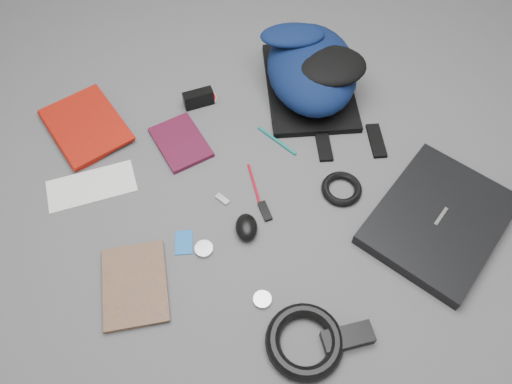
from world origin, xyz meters
name	(u,v)px	position (x,y,z in m)	size (l,w,h in m)	color
ground	(256,196)	(0.00, 0.00, 0.00)	(4.00, 4.00, 0.00)	#4F4F51
backpack	(312,68)	(0.34, 0.30, 0.09)	(0.30, 0.44, 0.18)	#081333
laptop	(439,220)	(0.41, -0.30, 0.02)	(0.40, 0.31, 0.04)	black
textbook_red	(55,141)	(-0.47, 0.44, 0.02)	(0.21, 0.28, 0.03)	maroon
comic_book	(102,290)	(-0.48, -0.09, 0.01)	(0.16, 0.23, 0.02)	#C1750D
envelope	(91,186)	(-0.42, 0.24, 0.00)	(0.25, 0.11, 0.00)	silver
dvd_case	(181,142)	(-0.13, 0.27, 0.01)	(0.14, 0.19, 0.02)	#3A0B1C
compact_camera	(198,98)	(-0.01, 0.40, 0.03)	(0.10, 0.03, 0.05)	black
sticker_disc	(206,98)	(0.02, 0.41, 0.00)	(0.07, 0.07, 0.00)	silver
pen_teal	(277,140)	(0.14, 0.15, 0.00)	(0.01, 0.01, 0.15)	#0C7165
pen_red	(254,183)	(0.01, 0.04, 0.00)	(0.01, 0.01, 0.14)	#AA0D1F
id_badge	(184,242)	(-0.24, -0.05, 0.00)	(0.05, 0.07, 0.00)	#175FAF
usb_black	(265,211)	(0.00, -0.06, 0.01)	(0.02, 0.06, 0.01)	black
usb_silver	(222,199)	(-0.09, 0.03, 0.00)	(0.02, 0.04, 0.01)	#B4B4B6
mouse	(246,227)	(-0.07, -0.09, 0.02)	(0.06, 0.08, 0.04)	black
headphone_left	(204,249)	(-0.20, -0.09, 0.01)	(0.05, 0.05, 0.01)	#A5A5A7
headphone_right	(262,300)	(-0.12, -0.29, 0.01)	(0.05, 0.05, 0.01)	#A7A7A9
cable_coil	(342,189)	(0.23, -0.09, 0.01)	(0.12, 0.12, 0.02)	black
power_brick	(348,337)	(0.02, -0.47, 0.02)	(0.12, 0.05, 0.03)	black
power_cord_coil	(304,341)	(-0.08, -0.43, 0.02)	(0.19, 0.19, 0.04)	black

